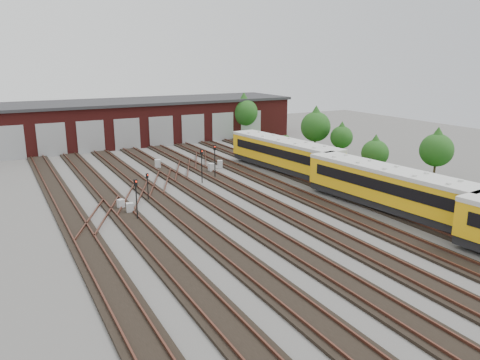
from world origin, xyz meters
name	(u,v)px	position (x,y,z in m)	size (l,w,h in m)	color
ground	(264,217)	(0.00, 0.00, 0.00)	(120.00, 120.00, 0.00)	#4C4946
track_network	(259,214)	(-0.17, 0.59, 0.11)	(30.40, 70.00, 0.33)	black
maintenance_shed	(129,121)	(-0.01, 39.97, 3.20)	(51.00, 12.50, 6.35)	#531614
grass_verge	(358,167)	(19.00, 10.00, 0.03)	(8.00, 55.00, 0.05)	#20511B
metro_train	(389,187)	(10.00, -3.64, 2.07)	(4.59, 48.63, 3.39)	black
signal_mast_0	(136,195)	(-9.41, 4.04, 2.16)	(0.29, 0.27, 3.39)	black
signal_mast_1	(148,183)	(-7.06, 8.67, 1.68)	(0.26, 0.25, 2.60)	black
signal_mast_2	(215,157)	(1.86, 13.36, 2.32)	(0.31, 0.29, 3.65)	black
signal_mast_3	(202,162)	(-0.17, 12.23, 2.24)	(0.30, 0.29, 3.53)	black
relay_cabinet_0	(121,204)	(-9.85, 7.48, 0.45)	(0.54, 0.45, 0.89)	#B6B8BB
relay_cabinet_1	(158,164)	(-2.18, 20.47, 0.56)	(0.67, 0.56, 1.12)	#B6B8BB
relay_cabinet_2	(130,208)	(-9.48, 5.95, 0.47)	(0.57, 0.47, 0.94)	#B6B8BB
relay_cabinet_3	(220,164)	(4.33, 17.22, 0.49)	(0.59, 0.49, 0.98)	#B6B8BB
relay_cabinet_4	(211,168)	(2.65, 15.99, 0.52)	(0.62, 0.52, 1.04)	#B6B8BB
tree_0	(244,109)	(17.16, 34.77, 4.73)	(4.44, 4.44, 7.35)	#352417
tree_1	(342,135)	(20.74, 15.19, 3.07)	(2.89, 2.89, 4.79)	#352417
tree_2	(316,123)	(19.26, 18.75, 4.22)	(3.96, 3.96, 6.57)	#352417
tree_3	(375,150)	(16.95, 5.29, 3.08)	(2.90, 2.90, 4.80)	#352417
tree_4	(437,146)	(21.89, 1.53, 3.69)	(3.46, 3.46, 5.74)	#352417
bush_0	(373,167)	(18.52, 7.03, 0.68)	(1.35, 1.35, 1.35)	#1B4714
bush_1	(283,146)	(16.77, 22.74, 0.72)	(1.45, 1.45, 1.45)	#1B4714
bush_2	(286,138)	(21.09, 28.39, 0.63)	(1.27, 1.27, 1.27)	#1B4714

